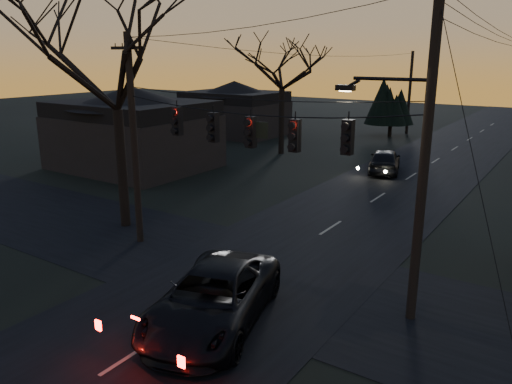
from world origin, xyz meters
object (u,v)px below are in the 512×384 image
Objects in this scene: utility_pole_right at (410,318)px; sedan_oncoming_a at (385,161)px; suv_near at (213,298)px; utility_pole_left at (141,241)px; bare_tree_left at (114,59)px; utility_pole_far_l at (406,134)px.

utility_pole_right reaches higher than sedan_oncoming_a.
utility_pole_right reaches higher than suv_near.
utility_pole_left is 0.80× the size of bare_tree_left.
utility_pole_left reaches higher than utility_pole_far_l.
bare_tree_left reaches higher than utility_pole_far_l.
utility_pole_far_l is 40.15m from suv_near.
sedan_oncoming_a is at bearing 80.24° from suv_near.
utility_pole_far_l is 18.33m from sedan_oncoming_a.
sedan_oncoming_a is (6.20, 17.09, -6.66)m from bare_tree_left.
suv_near is (6.80, -39.56, 0.83)m from utility_pole_far_l.
utility_pole_far_l reaches higher than suv_near.
suv_near is at bearing -27.65° from utility_pole_left.
sedan_oncoming_a is (-2.68, 21.72, -0.02)m from suv_near.
utility_pole_left is at bearing 135.56° from suv_near.
utility_pole_far_l is at bearing 107.72° from utility_pole_right.
suv_near is (-4.70, -3.56, 0.83)m from utility_pole_right.
utility_pole_far_l is at bearing -93.06° from sedan_oncoming_a.
utility_pole_far_l is 35.78m from bare_tree_left.
suv_near is at bearing -80.25° from utility_pole_far_l.
bare_tree_left is at bearing 135.66° from suv_near.
sedan_oncoming_a is (-7.38, 18.15, 0.81)m from utility_pole_right.
suv_near is at bearing -27.55° from bare_tree_left.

